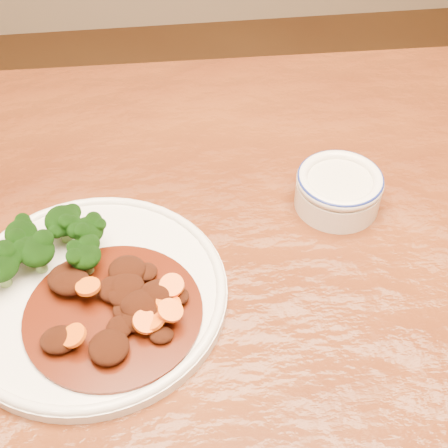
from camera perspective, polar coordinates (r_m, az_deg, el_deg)
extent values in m
cube|color=#5F2B10|center=(0.76, 7.24, -3.85)|extent=(1.52, 0.93, 0.04)
cylinder|color=silver|center=(0.71, -11.94, -6.36)|extent=(0.30, 0.30, 0.01)
torus|color=silver|center=(0.71, -12.02, -6.03)|extent=(0.30, 0.30, 0.01)
cylinder|color=#749F52|center=(0.73, -16.40, -3.54)|extent=(0.01, 0.01, 0.02)
ellipsoid|color=black|center=(0.72, -16.76, -2.40)|extent=(0.04, 0.04, 0.03)
cylinder|color=#749F52|center=(0.73, -19.44, -4.71)|extent=(0.01, 0.01, 0.02)
cylinder|color=#749F52|center=(0.76, -17.71, -1.92)|extent=(0.01, 0.01, 0.02)
ellipsoid|color=black|center=(0.74, -18.06, -0.83)|extent=(0.04, 0.04, 0.03)
cylinder|color=#749F52|center=(0.74, -12.09, -1.69)|extent=(0.01, 0.01, 0.02)
ellipsoid|color=black|center=(0.73, -12.33, -0.59)|extent=(0.04, 0.04, 0.03)
cylinder|color=#749F52|center=(0.72, -12.35, -3.92)|extent=(0.01, 0.01, 0.02)
ellipsoid|color=black|center=(0.70, -12.61, -2.83)|extent=(0.04, 0.04, 0.03)
cylinder|color=#749F52|center=(0.76, -14.25, -0.89)|extent=(0.01, 0.01, 0.02)
ellipsoid|color=black|center=(0.74, -14.55, 0.29)|extent=(0.04, 0.04, 0.03)
cylinder|color=#431407|center=(0.68, -10.08, -8.03)|extent=(0.19, 0.19, 0.00)
ellipsoid|color=black|center=(0.67, -9.04, -7.75)|extent=(0.03, 0.03, 0.01)
ellipsoid|color=black|center=(0.66, -6.06, -7.87)|extent=(0.03, 0.04, 0.02)
ellipsoid|color=black|center=(0.70, -14.14, -4.82)|extent=(0.04, 0.04, 0.02)
ellipsoid|color=black|center=(0.68, -8.96, -5.72)|extent=(0.04, 0.04, 0.02)
ellipsoid|color=black|center=(0.70, -13.84, -5.17)|extent=(0.04, 0.04, 0.02)
ellipsoid|color=black|center=(0.69, -9.76, -5.86)|extent=(0.04, 0.04, 0.02)
ellipsoid|color=black|center=(0.66, -14.83, -10.19)|extent=(0.04, 0.03, 0.02)
ellipsoid|color=black|center=(0.67, -4.22, -6.59)|extent=(0.02, 0.02, 0.01)
ellipsoid|color=black|center=(0.66, -7.76, -7.29)|extent=(0.04, 0.04, 0.02)
ellipsoid|color=black|center=(0.70, -8.86, -4.16)|extent=(0.04, 0.04, 0.02)
ellipsoid|color=black|center=(0.68, -9.05, -6.21)|extent=(0.04, 0.04, 0.02)
ellipsoid|color=black|center=(0.67, -5.70, -6.39)|extent=(0.03, 0.02, 0.01)
ellipsoid|color=black|center=(0.66, -8.10, -8.53)|extent=(0.03, 0.03, 0.02)
ellipsoid|color=black|center=(0.65, -5.73, -10.08)|extent=(0.03, 0.02, 0.01)
ellipsoid|color=black|center=(0.66, -14.33, -10.27)|extent=(0.02, 0.02, 0.01)
ellipsoid|color=black|center=(0.67, -6.01, -6.45)|extent=(0.04, 0.04, 0.02)
ellipsoid|color=black|center=(0.70, -7.07, -4.35)|extent=(0.02, 0.03, 0.01)
ellipsoid|color=black|center=(0.65, -11.20, -11.21)|extent=(0.03, 0.02, 0.01)
ellipsoid|color=black|center=(0.66, -9.52, -9.28)|extent=(0.03, 0.03, 0.01)
ellipsoid|color=black|center=(0.64, -10.48, -11.02)|extent=(0.04, 0.04, 0.02)
ellipsoid|color=black|center=(0.67, -7.65, -6.91)|extent=(0.04, 0.03, 0.02)
cylinder|color=#D7500B|center=(0.65, -13.58, -9.88)|extent=(0.03, 0.04, 0.02)
cylinder|color=#D7500B|center=(0.65, -7.21, -8.87)|extent=(0.03, 0.03, 0.02)
cylinder|color=#D7500B|center=(0.64, -4.93, -7.88)|extent=(0.03, 0.03, 0.02)
cylinder|color=#D7500B|center=(0.68, -12.32, -5.61)|extent=(0.03, 0.03, 0.01)
cylinder|color=#D7500B|center=(0.66, -5.12, -7.25)|extent=(0.04, 0.04, 0.01)
cylinder|color=#D7500B|center=(0.65, -6.52, -8.73)|extent=(0.03, 0.04, 0.02)
cylinder|color=#D7500B|center=(0.67, -4.80, -5.59)|extent=(0.03, 0.03, 0.01)
cylinder|color=#D7500B|center=(0.70, -14.00, -5.20)|extent=(0.04, 0.04, 0.02)
cylinder|color=silver|center=(0.80, 10.34, 2.67)|extent=(0.11, 0.11, 0.03)
cylinder|color=silver|center=(0.79, 10.54, 3.79)|extent=(0.08, 0.08, 0.01)
torus|color=silver|center=(0.79, 10.57, 3.98)|extent=(0.11, 0.11, 0.01)
torus|color=navy|center=(0.78, 10.61, 4.18)|extent=(0.11, 0.11, 0.01)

